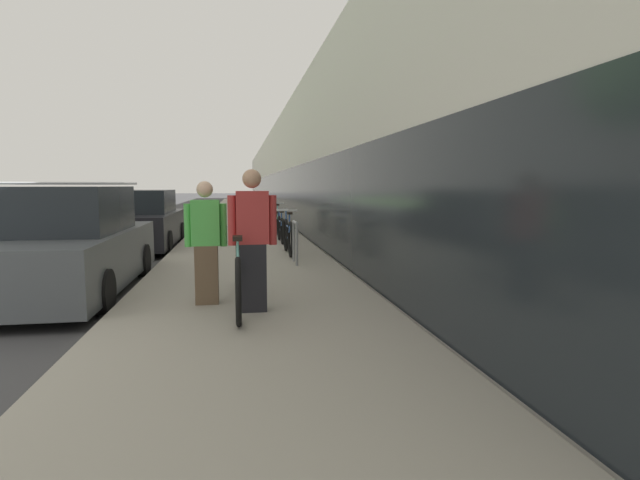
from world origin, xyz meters
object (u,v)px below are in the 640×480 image
at_px(tandem_bicycle, 238,273).
at_px(vintage_roadster_curbside, 140,222).
at_px(cruiser_bike_middle, 281,228).
at_px(cruiser_bike_farthest, 277,221).
at_px(bike_rack_hoop, 295,238).
at_px(person_rider, 253,241).
at_px(parked_sedan_curbside, 70,246).
at_px(person_bystander, 206,243).
at_px(cruiser_bike_nearest, 288,236).

height_order(tandem_bicycle, vintage_roadster_curbside, vintage_roadster_curbside).
bearing_deg(cruiser_bike_middle, cruiser_bike_farthest, 88.03).
bearing_deg(vintage_roadster_curbside, bike_rack_hoop, -48.50).
bearing_deg(tandem_bicycle, person_rider, -63.15).
height_order(person_rider, parked_sedan_curbside, person_rider).
distance_m(person_rider, person_bystander, 0.76).
bearing_deg(parked_sedan_curbside, bike_rack_hoop, 22.40).
bearing_deg(parked_sedan_curbside, tandem_bicycle, -34.41).
distance_m(cruiser_bike_nearest, cruiser_bike_farthest, 4.80).
xyz_separation_m(bike_rack_hoop, cruiser_bike_farthest, (0.12, 6.19, -0.11)).
bearing_deg(cruiser_bike_farthest, vintage_roadster_curbside, -152.08).
bearing_deg(vintage_roadster_curbside, cruiser_bike_middle, -5.39).
relative_size(person_rider, cruiser_bike_nearest, 0.94).
bearing_deg(cruiser_bike_farthest, person_rider, -96.08).
height_order(tandem_bicycle, cruiser_bike_nearest, cruiser_bike_nearest).
xyz_separation_m(person_bystander, cruiser_bike_farthest, (1.63, 9.36, -0.39)).
bearing_deg(person_rider, person_bystander, 140.60).
height_order(bike_rack_hoop, parked_sedan_curbside, parked_sedan_curbside).
bearing_deg(person_rider, bike_rack_hoop, 75.65).
relative_size(cruiser_bike_middle, cruiser_bike_farthest, 1.00).
bearing_deg(tandem_bicycle, cruiser_bike_farthest, 82.61).
relative_size(person_bystander, vintage_roadster_curbside, 0.35).
bearing_deg(cruiser_bike_farthest, person_bystander, -99.91).
height_order(person_rider, cruiser_bike_middle, person_rider).
distance_m(tandem_bicycle, vintage_roadster_curbside, 7.90).
bearing_deg(tandem_bicycle, cruiser_bike_middle, 80.83).
bearing_deg(person_rider, cruiser_bike_farthest, 83.92).
relative_size(tandem_bicycle, cruiser_bike_farthest, 1.63).
bearing_deg(vintage_roadster_curbside, parked_sedan_curbside, -90.00).
bearing_deg(cruiser_bike_farthest, cruiser_bike_nearest, -91.38).
height_order(tandem_bicycle, cruiser_bike_farthest, cruiser_bike_farthest).
distance_m(bike_rack_hoop, cruiser_bike_middle, 3.83).
relative_size(tandem_bicycle, person_rider, 1.63).
distance_m(person_rider, vintage_roadster_curbside, 8.30).
bearing_deg(person_rider, tandem_bicycle, 116.85).
relative_size(person_bystander, cruiser_bike_middle, 0.92).
xyz_separation_m(bike_rack_hoop, parked_sedan_curbside, (-3.69, -1.52, 0.09)).
bearing_deg(cruiser_bike_farthest, cruiser_bike_middle, -91.97).
relative_size(cruiser_bike_middle, parked_sedan_curbside, 0.37).
relative_size(cruiser_bike_nearest, cruiser_bike_middle, 1.07).
height_order(cruiser_bike_farthest, parked_sedan_curbside, parked_sedan_curbside).
relative_size(tandem_bicycle, person_bystander, 1.77).
height_order(person_bystander, cruiser_bike_middle, person_bystander).
xyz_separation_m(person_bystander, cruiser_bike_middle, (1.55, 6.99, -0.43)).
distance_m(tandem_bicycle, bike_rack_hoop, 3.47).
distance_m(person_bystander, parked_sedan_curbside, 2.73).
distance_m(tandem_bicycle, person_bystander, 0.58).
xyz_separation_m(person_rider, vintage_roadster_curbside, (-2.76, 7.82, -0.30)).
distance_m(person_bystander, vintage_roadster_curbside, 7.66).
height_order(tandem_bicycle, parked_sedan_curbside, parked_sedan_curbside).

